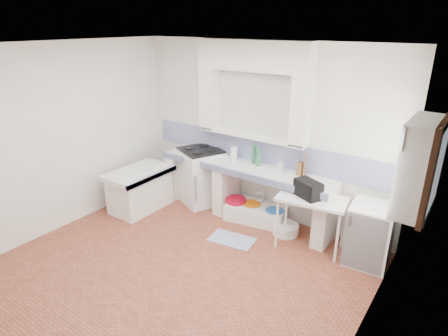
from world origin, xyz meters
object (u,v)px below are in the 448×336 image
Objects in this scene: stove at (201,177)px; side_table at (310,223)px; sink at (256,213)px; fridge at (370,235)px.

side_table is at bearing 17.53° from stove.
sink is at bearing 157.84° from side_table.
fridge is at bearing -14.64° from sink.
fridge reaches higher than side_table.
stove is 1.21m from sink.
stove is at bearing 169.05° from sink.
stove is 1.02× the size of side_table.
stove is at bearing 164.63° from side_table.
stove is at bearing 172.95° from fridge.
sink is 1.84m from fridge.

